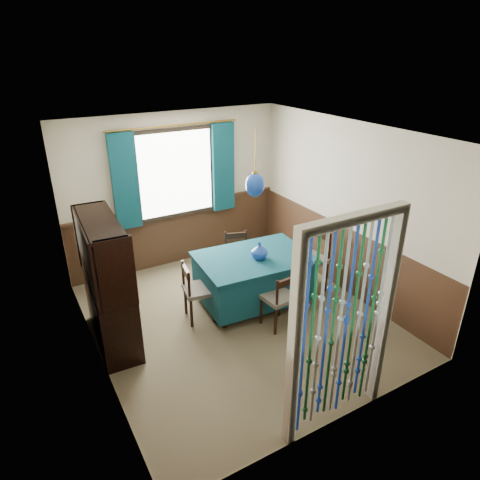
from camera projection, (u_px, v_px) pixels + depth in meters
floor at (237, 318)px, 5.83m from camera, size 4.00×4.00×0.00m
ceiling at (236, 133)px, 4.79m from camera, size 4.00×4.00×0.00m
wall_back at (176, 191)px, 6.88m from camera, size 3.60×0.00×3.60m
wall_front at (349, 315)px, 3.73m from camera, size 3.60×0.00×3.60m
wall_left at (88, 269)px, 4.49m from camera, size 0.00×4.00×4.00m
wall_right at (346, 209)px, 6.12m from camera, size 0.00×4.00×4.00m
wainscot_back at (179, 234)px, 7.19m from camera, size 3.60×0.00×3.60m
wainscot_front at (340, 380)px, 4.06m from camera, size 3.60×0.00×3.60m
wainscot_left at (99, 327)px, 4.81m from camera, size 0.00×4.00×4.00m
wainscot_right at (340, 256)px, 6.43m from camera, size 0.00×4.00×4.00m
window at (176, 174)px, 6.72m from camera, size 1.32×0.12×1.42m
doorway at (342, 330)px, 3.86m from camera, size 1.16×0.12×2.18m
dining_table at (254, 276)px, 6.02m from camera, size 1.62×1.18×0.74m
chair_near at (280, 298)px, 5.51m from camera, size 0.43×0.41×0.80m
chair_far at (237, 257)px, 6.55m from camera, size 0.51×0.49×0.81m
chair_left at (197, 290)px, 5.66m from camera, size 0.45×0.47×0.83m
chair_right at (311, 259)px, 6.33m from camera, size 0.50×0.52×0.95m
sideboard at (109, 301)px, 5.18m from camera, size 0.50×1.27×1.64m
pendant_lamp at (255, 185)px, 5.46m from camera, size 0.25×0.25×0.89m
vase_table at (259, 251)px, 5.79m from camera, size 0.24×0.24×0.22m
bowl_shelf at (116, 269)px, 4.71m from camera, size 0.29×0.29×0.06m
vase_sideboard at (106, 266)px, 5.25m from camera, size 0.23×0.23×0.21m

